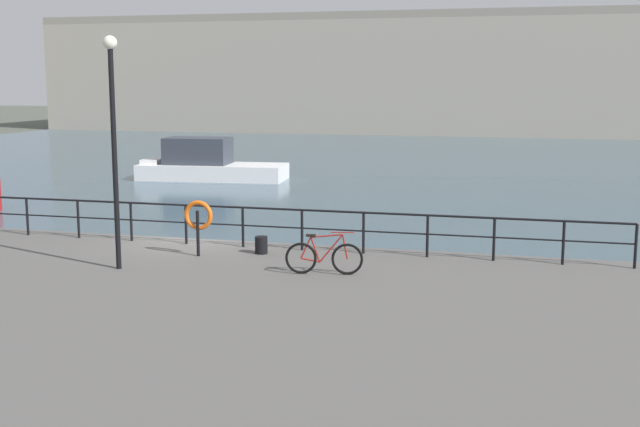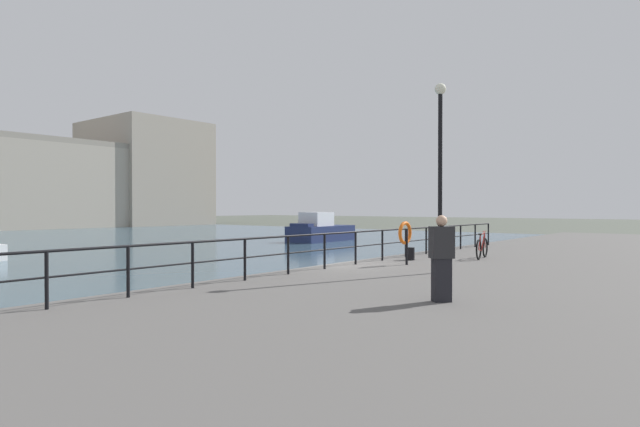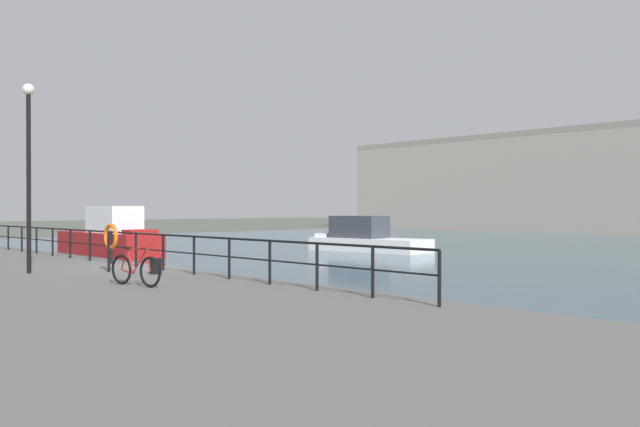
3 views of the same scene
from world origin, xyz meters
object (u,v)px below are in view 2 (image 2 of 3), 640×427
(moored_green_narrowboat, at_px, (320,231))
(mooring_bollard, at_px, (410,254))
(quay_lamp_post, at_px, (440,154))
(parked_bicycle, at_px, (482,248))
(life_ring_stand, at_px, (405,234))
(standing_person, at_px, (442,258))

(moored_green_narrowboat, bearing_deg, mooring_bollard, 43.95)
(mooring_bollard, relative_size, quay_lamp_post, 0.08)
(parked_bicycle, relative_size, mooring_bollard, 3.99)
(parked_bicycle, distance_m, life_ring_stand, 3.75)
(life_ring_stand, xyz_separation_m, standing_person, (-5.42, -3.90, -0.11))
(life_ring_stand, bearing_deg, moored_green_narrowboat, 45.32)
(mooring_bollard, height_order, standing_person, standing_person)
(moored_green_narrowboat, distance_m, mooring_bollard, 22.99)
(moored_green_narrowboat, xyz_separation_m, quay_lamp_post, (-18.42, -19.19, 3.31))
(quay_lamp_post, xyz_separation_m, standing_person, (-4.19, -2.08, -2.48))
(mooring_bollard, distance_m, standing_person, 8.24)
(moored_green_narrowboat, bearing_deg, quay_lamp_post, 43.38)
(parked_bicycle, bearing_deg, mooring_bollard, 130.43)
(mooring_bollard, bearing_deg, standing_person, -146.55)
(moored_green_narrowboat, height_order, life_ring_stand, moored_green_narrowboat)
(quay_lamp_post, relative_size, standing_person, 3.16)
(mooring_bollard, bearing_deg, life_ring_stand, -156.40)
(moored_green_narrowboat, height_order, mooring_bollard, moored_green_narrowboat)
(quay_lamp_post, bearing_deg, parked_bicycle, 8.22)
(moored_green_narrowboat, relative_size, standing_person, 3.58)
(life_ring_stand, bearing_deg, standing_person, -144.26)
(parked_bicycle, distance_m, quay_lamp_post, 5.65)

